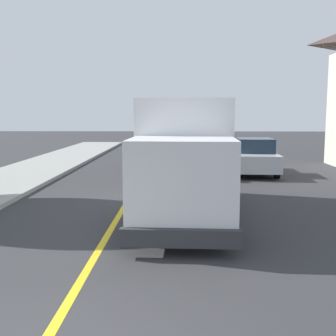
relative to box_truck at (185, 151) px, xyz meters
name	(u,v)px	position (x,y,z in m)	size (l,w,h in m)	color
centre_line_yellow	(132,193)	(-1.84, 2.83, -1.76)	(0.16, 56.00, 0.01)	gold
box_truck	(185,151)	(0.00, 0.00, 0.00)	(2.65, 7.26, 3.20)	white
parked_car_near	(196,157)	(0.62, 7.77, -0.97)	(1.98, 4.47, 1.67)	maroon
parked_car_mid	(188,145)	(0.40, 15.24, -0.97)	(1.91, 4.44, 1.67)	#2D4793
parked_car_far	(189,139)	(0.59, 21.06, -0.97)	(1.98, 4.47, 1.67)	#4C564C
parked_van_across	(254,157)	(3.36, 7.83, -0.97)	(1.96, 4.46, 1.67)	#B7B7BC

